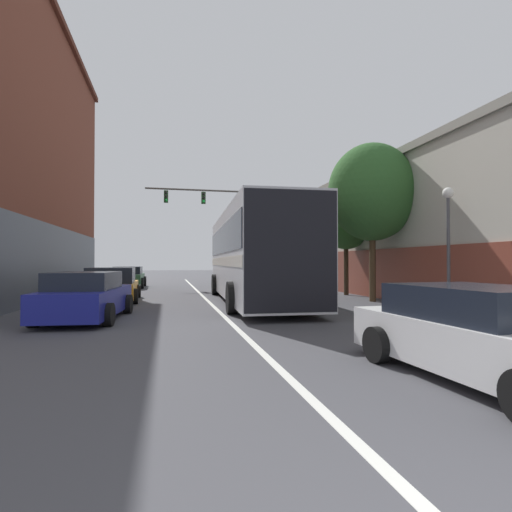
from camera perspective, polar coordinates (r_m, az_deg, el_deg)
lane_center_line at (r=16.15m, az=-6.74°, el=-6.53°), size 0.14×42.34×0.01m
building_right_storefront at (r=19.96m, az=25.57°, el=3.83°), size 6.65×24.13×6.18m
bus at (r=16.09m, az=-0.37°, el=0.51°), size 3.27×12.01×3.54m
hatchback_foreground at (r=6.30m, az=30.11°, el=-9.78°), size 2.17×4.27×1.26m
parked_car_left_near at (r=12.01m, az=-23.10°, el=-5.39°), size 2.25×4.24×1.32m
parked_car_left_mid at (r=26.31m, az=-17.76°, el=-2.92°), size 2.02×4.54×1.32m
parked_car_left_far at (r=17.34m, az=-19.89°, el=-3.96°), size 2.25×4.53×1.38m
traffic_signal_gantry at (r=27.75m, az=-3.00°, el=6.33°), size 9.12×0.36×6.79m
street_lamp at (r=13.50m, az=25.78°, el=2.51°), size 0.34×0.34×3.88m
street_tree_near at (r=17.10m, az=16.26°, el=8.71°), size 3.61×3.25×6.43m
street_tree_far at (r=19.98m, az=12.73°, el=5.02°), size 2.62×2.35×5.10m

